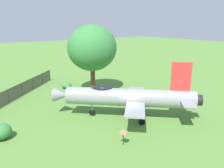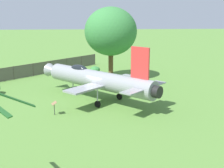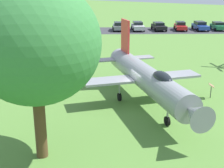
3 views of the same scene
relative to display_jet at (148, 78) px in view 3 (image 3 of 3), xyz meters
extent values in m
plane|color=#568438|center=(-0.26, -0.28, -2.10)|extent=(200.00, 200.00, 0.00)
cube|color=#38383D|center=(-34.80, -11.43, -2.09)|extent=(22.83, 30.45, 0.00)
cylinder|color=gray|center=(-0.26, -0.28, -0.04)|extent=(9.75, 10.07, 1.71)
cone|color=gray|center=(4.41, 4.60, -0.04)|extent=(2.16, 2.16, 1.45)
cylinder|color=black|center=(-4.69, -4.90, -0.04)|extent=(1.16, 1.14, 1.03)
ellipsoid|color=black|center=(1.61, 1.68, 0.68)|extent=(2.17, 2.21, 0.84)
cube|color=red|center=(-3.50, -3.65, 2.15)|extent=(1.35, 1.40, 2.67)
cube|color=gray|center=(-2.57, 1.08, -0.26)|extent=(3.66, 3.61, 0.16)
cube|color=gray|center=(1.19, -2.52, -0.26)|extent=(3.66, 3.61, 0.16)
cube|color=gray|center=(-5.11, -2.79, 0.13)|extent=(2.06, 2.04, 0.10)
cube|color=gray|center=(-2.57, -5.22, 0.13)|extent=(2.06, 2.04, 0.10)
cylinder|color=#A5A8AD|center=(2.29, 2.39, -1.01)|extent=(0.12, 0.12, 1.58)
cylinder|color=black|center=(2.29, 2.39, -1.80)|extent=(0.55, 0.56, 0.60)
cylinder|color=#A5A8AD|center=(-2.24, -0.09, -1.01)|extent=(0.12, 0.12, 1.58)
cylinder|color=black|center=(-2.24, -0.09, -1.80)|extent=(0.55, 0.56, 0.60)
cylinder|color=#A5A8AD|center=(0.01, -2.24, -1.01)|extent=(0.12, 0.12, 1.58)
cylinder|color=black|center=(0.01, -2.24, -1.80)|extent=(0.55, 0.56, 0.60)
cylinder|color=brown|center=(8.92, -1.89, 0.04)|extent=(0.59, 0.59, 4.27)
ellipsoid|color=#387F3D|center=(8.92, -1.89, 3.82)|extent=(5.99, 6.36, 5.88)
cylinder|color=#333333|center=(-4.00, 3.53, -1.65)|extent=(0.06, 0.06, 0.90)
cube|color=olive|center=(-4.00, 3.53, -1.08)|extent=(0.70, 0.58, 0.25)
cube|color=#1E6B3D|center=(-39.49, -3.72, -1.46)|extent=(4.44, 3.73, 0.64)
cube|color=black|center=(-39.77, -3.89, -0.90)|extent=(2.63, 2.47, 0.47)
cylinder|color=black|center=(-37.86, -3.87, -1.78)|extent=(0.66, 0.52, 0.64)
cylinder|color=black|center=(-41.12, -3.58, -1.78)|extent=(0.66, 0.52, 0.64)
cylinder|color=black|center=(-40.13, -5.23, -1.78)|extent=(0.66, 0.52, 0.64)
cube|color=#23429E|center=(-37.80, -6.50, -1.45)|extent=(4.88, 4.15, 0.65)
cube|color=black|center=(-38.11, -6.70, -0.85)|extent=(2.88, 2.66, 0.55)
cylinder|color=black|center=(-37.07, -4.86, -1.78)|extent=(0.65, 0.54, 0.64)
cylinder|color=black|center=(-36.01, -6.44, -1.78)|extent=(0.65, 0.54, 0.64)
cylinder|color=black|center=(-39.59, -6.55, -1.78)|extent=(0.65, 0.54, 0.64)
cylinder|color=black|center=(-38.53, -8.13, -1.78)|extent=(0.65, 0.54, 0.64)
cube|color=red|center=(-35.95, -9.55, -1.46)|extent=(4.63, 3.53, 0.62)
cube|color=black|center=(-36.25, -9.70, -0.87)|extent=(2.67, 2.35, 0.56)
cylinder|color=black|center=(-35.09, -8.11, -1.78)|extent=(0.67, 0.48, 0.64)
cylinder|color=black|center=(-34.28, -9.72, -1.78)|extent=(0.67, 0.48, 0.64)
cylinder|color=black|center=(-37.61, -9.38, -1.78)|extent=(0.67, 0.48, 0.64)
cylinder|color=black|center=(-36.80, -10.99, -1.78)|extent=(0.67, 0.48, 0.64)
cube|color=black|center=(-33.95, -12.83, -1.47)|extent=(4.73, 4.15, 0.62)
cube|color=black|center=(-34.24, -13.04, -0.93)|extent=(2.82, 2.66, 0.45)
cylinder|color=black|center=(-33.32, -11.20, -1.78)|extent=(0.65, 0.55, 0.64)
cylinder|color=black|center=(-32.20, -12.76, -1.78)|extent=(0.65, 0.55, 0.64)
cylinder|color=black|center=(-35.70, -12.90, -1.78)|extent=(0.65, 0.55, 0.64)
cylinder|color=black|center=(-34.58, -14.47, -1.78)|extent=(0.65, 0.55, 0.64)
cube|color=#B2B5BA|center=(-31.99, -16.04, -1.44)|extent=(4.85, 4.04, 0.68)
cube|color=black|center=(-32.30, -16.24, -0.84)|extent=(2.85, 2.60, 0.52)
cylinder|color=black|center=(-31.23, -14.45, -1.78)|extent=(0.66, 0.53, 0.64)
cylinder|color=black|center=(-30.22, -16.00, -1.78)|extent=(0.66, 0.53, 0.64)
cylinder|color=black|center=(-33.77, -16.09, -1.78)|extent=(0.66, 0.53, 0.64)
cylinder|color=black|center=(-32.76, -17.64, -1.78)|extent=(0.66, 0.53, 0.64)
cube|color=slate|center=(-30.19, -19.02, -1.44)|extent=(4.42, 3.67, 0.67)
cube|color=black|center=(-29.91, -18.84, -0.84)|extent=(2.59, 2.38, 0.54)
cylinder|color=black|center=(-30.88, -20.47, -1.78)|extent=(0.66, 0.53, 0.64)
cylinder|color=black|center=(-31.80, -19.01, -1.78)|extent=(0.66, 0.53, 0.64)
cylinder|color=black|center=(-28.57, -19.03, -1.78)|extent=(0.66, 0.53, 0.64)
cylinder|color=black|center=(-29.49, -17.56, -1.78)|extent=(0.66, 0.53, 0.64)
camera|label=1|loc=(-15.94, 13.51, 6.88)|focal=36.53mm
camera|label=2|loc=(-28.15, 0.13, 6.60)|focal=48.53mm
camera|label=3|loc=(19.77, 8.51, 6.59)|focal=51.45mm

